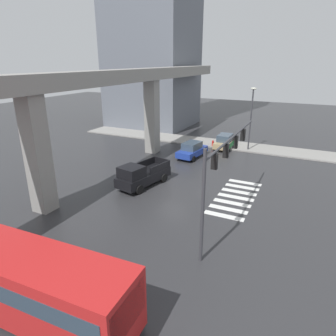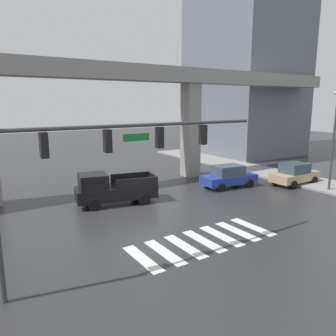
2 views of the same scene
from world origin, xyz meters
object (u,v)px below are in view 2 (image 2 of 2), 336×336
object	(u,v)px
sedan_tan	(295,174)
street_lamp_near_corner	(335,130)
fire_hydrant	(279,176)
traffic_signal_mast	(104,153)
pickup_truck	(112,189)
sedan_blue	(229,176)

from	to	relation	value
sedan_tan	street_lamp_near_corner	xyz separation A→B (m)	(0.28, -2.76, 3.70)
fire_hydrant	sedan_tan	bearing A→B (deg)	-85.11
traffic_signal_mast	fire_hydrant	bearing A→B (deg)	19.39
traffic_signal_mast	street_lamp_near_corner	size ratio (longest dim) A/B	1.50
pickup_truck	sedan_blue	distance (m)	9.39
traffic_signal_mast	sedan_blue	bearing A→B (deg)	28.68
pickup_truck	fire_hydrant	distance (m)	14.41
sedan_tan	sedan_blue	world-z (taller)	same
pickup_truck	street_lamp_near_corner	world-z (taller)	street_lamp_near_corner
fire_hydrant	street_lamp_near_corner	bearing A→B (deg)	-84.56
pickup_truck	fire_hydrant	xyz separation A→B (m)	(14.30, -1.63, -0.56)
pickup_truck	fire_hydrant	size ratio (longest dim) A/B	6.32
traffic_signal_mast	fire_hydrant	size ratio (longest dim) A/B	12.81
pickup_truck	traffic_signal_mast	size ratio (longest dim) A/B	0.49
sedan_tan	sedan_blue	distance (m)	5.54
traffic_signal_mast	street_lamp_near_corner	bearing A→B (deg)	6.52
traffic_signal_mast	sedan_tan	bearing A→B (deg)	15.06
pickup_truck	sedan_tan	size ratio (longest dim) A/B	1.24
sedan_blue	fire_hydrant	bearing A→B (deg)	-8.95
sedan_blue	traffic_signal_mast	distance (m)	15.22
sedan_tan	sedan_blue	bearing A→B (deg)	156.30
street_lamp_near_corner	sedan_tan	bearing A→B (deg)	95.72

